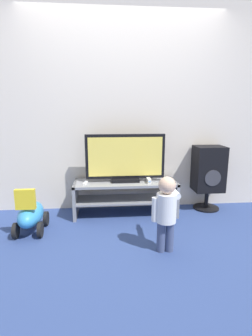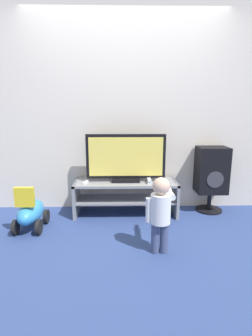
{
  "view_description": "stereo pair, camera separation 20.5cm",
  "coord_description": "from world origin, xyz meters",
  "views": [
    {
      "loc": [
        -0.27,
        -2.92,
        1.3
      ],
      "look_at": [
        0.0,
        0.13,
        0.62
      ],
      "focal_mm": 28.0,
      "sensor_mm": 36.0,
      "label": 1
    },
    {
      "loc": [
        -0.06,
        -2.93,
        1.3
      ],
      "look_at": [
        0.0,
        0.13,
        0.62
      ],
      "focal_mm": 28.0,
      "sensor_mm": 36.0,
      "label": 2
    }
  ],
  "objects": [
    {
      "name": "ground_plane",
      "position": [
        0.0,
        0.0,
        0.0
      ],
      "size": [
        16.0,
        16.0,
        0.0
      ],
      "primitive_type": "plane",
      "color": "navy"
    },
    {
      "name": "wall_back",
      "position": [
        0.0,
        0.5,
        1.3
      ],
      "size": [
        10.0,
        0.06,
        2.6
      ],
      "color": "silver",
      "rests_on": "ground_plane"
    },
    {
      "name": "tv_stand",
      "position": [
        0.0,
        0.21,
        0.29
      ],
      "size": [
        1.28,
        0.42,
        0.43
      ],
      "color": "gray",
      "rests_on": "ground_plane"
    },
    {
      "name": "television",
      "position": [
        0.0,
        0.23,
        0.72
      ],
      "size": [
        0.97,
        0.2,
        0.59
      ],
      "color": "black",
      "rests_on": "tv_stand"
    },
    {
      "name": "game_console",
      "position": [
        0.28,
        0.18,
        0.45
      ],
      "size": [
        0.04,
        0.2,
        0.05
      ],
      "color": "white",
      "rests_on": "tv_stand"
    },
    {
      "name": "remote_primary",
      "position": [
        -0.49,
        0.15,
        0.44
      ],
      "size": [
        0.05,
        0.13,
        0.03
      ],
      "color": "white",
      "rests_on": "tv_stand"
    },
    {
      "name": "child",
      "position": [
        0.3,
        -0.71,
        0.43
      ],
      "size": [
        0.27,
        0.42,
        0.72
      ],
      "color": "#3F4C72",
      "rests_on": "ground_plane"
    },
    {
      "name": "speaker_tower",
      "position": [
        1.1,
        0.3,
        0.53
      ],
      "size": [
        0.38,
        0.34,
        0.85
      ],
      "color": "black",
      "rests_on": "ground_plane"
    },
    {
      "name": "ride_on_toy",
      "position": [
        -1.06,
        -0.2,
        0.2
      ],
      "size": [
        0.29,
        0.52,
        0.52
      ],
      "color": "#338CD1",
      "rests_on": "ground_plane"
    }
  ]
}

